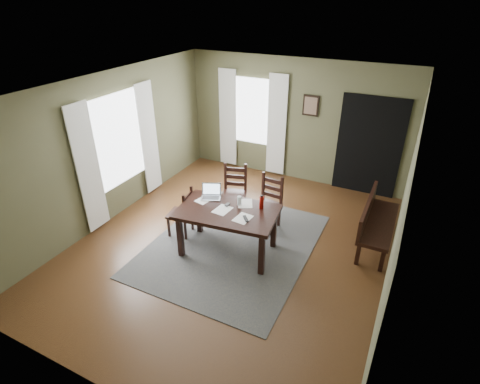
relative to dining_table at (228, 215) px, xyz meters
The scene contains 25 objects.
ground 0.74m from the dining_table, 94.35° to the left, with size 5.00×6.00×0.01m.
room_shell 1.11m from the dining_table, 94.35° to the left, with size 5.02×6.02×2.71m.
rug 0.72m from the dining_table, 94.35° to the left, with size 2.60×3.20×0.01m.
dining_table is the anchor object (origin of this frame).
chair_end 1.00m from the dining_table, behind, with size 0.45×0.45×0.89m.
chair_back_left 1.16m from the dining_table, 111.57° to the left, with size 0.57×0.57×1.04m.
chair_back_right 1.06m from the dining_table, 72.74° to the left, with size 0.48×0.48×1.00m.
bench 2.48m from the dining_table, 30.62° to the left, with size 0.49×1.52×0.86m.
laptop 0.55m from the dining_table, 149.29° to the left, with size 0.40×0.37×0.22m.
computer_mouse 0.19m from the dining_table, 119.26° to the left, with size 0.05×0.09×0.03m, color #3F3F42.
tv_remote 0.41m from the dining_table, 16.59° to the right, with size 0.05×0.18×0.02m, color black.
drinking_glass 0.31m from the dining_table, 67.91° to the left, with size 0.07×0.07×0.16m, color silver.
water_bottle 0.59m from the dining_table, 32.95° to the left, with size 0.09×0.09×0.24m.
paper_a 0.53m from the dining_table, 166.85° to the left, with size 0.21×0.27×0.00m, color white.
paper_b 0.36m from the dining_table, 18.42° to the right, with size 0.23×0.30×0.00m, color white.
paper_c 0.37m from the dining_table, 63.16° to the left, with size 0.23×0.31×0.00m, color white.
paper_e 0.13m from the dining_table, 160.51° to the right, with size 0.23×0.31×0.00m, color white.
window_left 2.62m from the dining_table, behind, with size 0.01×1.30×1.70m.
window_back 3.39m from the dining_table, 107.84° to the left, with size 1.00×0.01×1.50m.
curtain_left_near 2.54m from the dining_table, 169.83° to the right, with size 0.03×0.48×2.30m.
curtain_left_far 2.78m from the dining_table, 153.94° to the left, with size 0.03×0.48×2.30m.
curtain_back_left 3.56m from the dining_table, 117.64° to the left, with size 0.44×0.03×2.30m.
curtain_back_right 3.18m from the dining_table, 97.19° to the left, with size 0.44×0.03×2.30m.
framed_picture 3.33m from the dining_table, 83.90° to the left, with size 0.34×0.03×0.44m.
doorway_back 3.57m from the dining_table, 62.55° to the left, with size 1.30×0.03×2.10m.
Camera 1 is at (2.44, -4.67, 3.93)m, focal length 28.00 mm.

